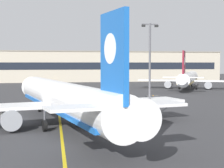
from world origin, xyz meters
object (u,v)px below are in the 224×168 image
object	(u,v)px
airliner_foreground	(63,99)
service_car_third	(153,101)
airliner_background	(188,78)
apron_lamp_post	(150,70)
safety_cone_by_nose_gear	(67,108)

from	to	relation	value
airliner_foreground	service_car_third	xyz separation A→B (m)	(17.49, 19.56, -2.60)
airliner_background	service_car_third	distance (m)	43.04
airliner_background	apron_lamp_post	xyz separation A→B (m)	(-28.32, -52.68, 3.65)
airliner_foreground	service_car_third	bearing A→B (deg)	48.20
airliner_foreground	safety_cone_by_nose_gear	size ratio (longest dim) A/B	75.01
airliner_foreground	apron_lamp_post	distance (m)	12.74
airliner_foreground	airliner_background	world-z (taller)	airliner_foreground
airliner_background	service_car_third	world-z (taller)	airliner_background
service_car_third	safety_cone_by_nose_gear	distance (m)	16.26
airliner_foreground	safety_cone_by_nose_gear	world-z (taller)	airliner_foreground
airliner_background	safety_cone_by_nose_gear	xyz separation A→B (m)	(-38.43, -40.32, -2.86)
airliner_background	safety_cone_by_nose_gear	distance (m)	55.77
airliner_foreground	safety_cone_by_nose_gear	distance (m)	16.17
airliner_foreground	apron_lamp_post	xyz separation A→B (m)	(11.79, 3.43, 3.40)
airliner_foreground	airliner_background	distance (m)	68.97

